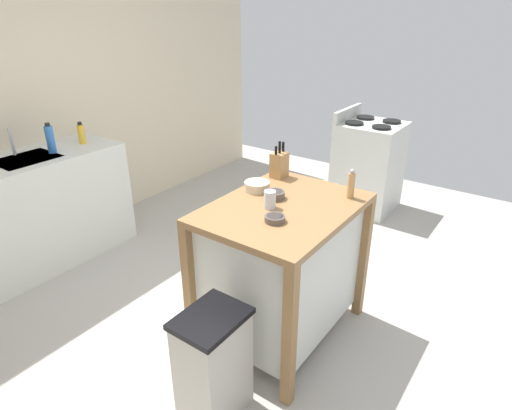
{
  "coord_description": "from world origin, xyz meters",
  "views": [
    {
      "loc": [
        -1.86,
        -1.33,
        2.0
      ],
      "look_at": [
        0.1,
        0.08,
        0.87
      ],
      "focal_mm": 30.35,
      "sensor_mm": 36.0,
      "label": 1
    }
  ],
  "objects_px": {
    "bowl_ceramic_wide": "(275,218)",
    "stove": "(368,166)",
    "bottle_dish_soap": "(81,134)",
    "bowl_stoneware_deep": "(275,194)",
    "bowl_ceramic_small": "(257,186)",
    "kitchen_island": "(282,264)",
    "trash_bin": "(213,365)",
    "sink_faucet": "(12,141)",
    "bottle_hand_soap": "(50,139)",
    "pepper_grinder": "(351,184)",
    "drinking_cup": "(270,199)",
    "knife_block": "(279,164)"
  },
  "relations": [
    {
      "from": "drinking_cup",
      "to": "stove",
      "type": "xyz_separation_m",
      "value": [
        2.26,
        0.28,
        -0.51
      ]
    },
    {
      "from": "bowl_stoneware_deep",
      "to": "sink_faucet",
      "type": "height_order",
      "value": "sink_faucet"
    },
    {
      "from": "bowl_ceramic_small",
      "to": "bottle_dish_soap",
      "type": "distance_m",
      "value": 1.82
    },
    {
      "from": "bowl_ceramic_wide",
      "to": "stove",
      "type": "xyz_separation_m",
      "value": [
        2.38,
        0.4,
        -0.47
      ]
    },
    {
      "from": "trash_bin",
      "to": "bottle_dish_soap",
      "type": "relative_size",
      "value": 3.41
    },
    {
      "from": "knife_block",
      "to": "bowl_ceramic_small",
      "type": "height_order",
      "value": "knife_block"
    },
    {
      "from": "bottle_hand_soap",
      "to": "bottle_dish_soap",
      "type": "distance_m",
      "value": 0.3
    },
    {
      "from": "pepper_grinder",
      "to": "bottle_dish_soap",
      "type": "xyz_separation_m",
      "value": [
        -0.26,
        2.35,
        -0.01
      ]
    },
    {
      "from": "bowl_ceramic_wide",
      "to": "bowl_ceramic_small",
      "type": "bearing_deg",
      "value": 48.08
    },
    {
      "from": "knife_block",
      "to": "stove",
      "type": "xyz_separation_m",
      "value": [
        1.8,
        0.05,
        -0.54
      ]
    },
    {
      "from": "pepper_grinder",
      "to": "drinking_cup",
      "type": "bearing_deg",
      "value": 141.86
    },
    {
      "from": "drinking_cup",
      "to": "bowl_ceramic_wide",
      "type": "bearing_deg",
      "value": -136.91
    },
    {
      "from": "bowl_ceramic_small",
      "to": "bottle_hand_soap",
      "type": "relative_size",
      "value": 0.67
    },
    {
      "from": "sink_faucet",
      "to": "bowl_ceramic_small",
      "type": "bearing_deg",
      "value": -75.17
    },
    {
      "from": "bowl_stoneware_deep",
      "to": "bowl_ceramic_small",
      "type": "height_order",
      "value": "bowl_ceramic_small"
    },
    {
      "from": "trash_bin",
      "to": "pepper_grinder",
      "type": "bearing_deg",
      "value": -10.84
    },
    {
      "from": "bowl_ceramic_wide",
      "to": "trash_bin",
      "type": "xyz_separation_m",
      "value": [
        -0.54,
        0.01,
        -0.62
      ]
    },
    {
      "from": "bowl_ceramic_small",
      "to": "trash_bin",
      "type": "xyz_separation_m",
      "value": [
        -0.84,
        -0.32,
        -0.64
      ]
    },
    {
      "from": "bowl_ceramic_wide",
      "to": "bottle_hand_soap",
      "type": "relative_size",
      "value": 0.47
    },
    {
      "from": "bowl_stoneware_deep",
      "to": "drinking_cup",
      "type": "relative_size",
      "value": 1.18
    },
    {
      "from": "kitchen_island",
      "to": "pepper_grinder",
      "type": "relative_size",
      "value": 5.33
    },
    {
      "from": "bowl_ceramic_wide",
      "to": "bottle_dish_soap",
      "type": "relative_size",
      "value": 0.61
    },
    {
      "from": "stove",
      "to": "bowl_ceramic_small",
      "type": "bearing_deg",
      "value": -178.16
    },
    {
      "from": "bowl_stoneware_deep",
      "to": "bowl_ceramic_small",
      "type": "xyz_separation_m",
      "value": [
        0.04,
        0.16,
        0.01
      ]
    },
    {
      "from": "bowl_ceramic_wide",
      "to": "bottle_dish_soap",
      "type": "distance_m",
      "value": 2.18
    },
    {
      "from": "kitchen_island",
      "to": "sink_faucet",
      "type": "relative_size",
      "value": 4.55
    },
    {
      "from": "kitchen_island",
      "to": "bowl_ceramic_small",
      "type": "distance_m",
      "value": 0.52
    },
    {
      "from": "bowl_ceramic_small",
      "to": "stove",
      "type": "xyz_separation_m",
      "value": [
        2.09,
        0.07,
        -0.49
      ]
    },
    {
      "from": "knife_block",
      "to": "bowl_stoneware_deep",
      "type": "relative_size",
      "value": 2.02
    },
    {
      "from": "sink_faucet",
      "to": "bowl_ceramic_wide",
      "type": "bearing_deg",
      "value": -84.44
    },
    {
      "from": "knife_block",
      "to": "trash_bin",
      "type": "relative_size",
      "value": 0.4
    },
    {
      "from": "bowl_stoneware_deep",
      "to": "bottle_hand_soap",
      "type": "relative_size",
      "value": 0.51
    },
    {
      "from": "bowl_stoneware_deep",
      "to": "bowl_ceramic_wide",
      "type": "bearing_deg",
      "value": -146.18
    },
    {
      "from": "kitchen_island",
      "to": "trash_bin",
      "type": "height_order",
      "value": "kitchen_island"
    },
    {
      "from": "kitchen_island",
      "to": "trash_bin",
      "type": "bearing_deg",
      "value": -175.18
    },
    {
      "from": "bowl_ceramic_small",
      "to": "sink_faucet",
      "type": "xyz_separation_m",
      "value": [
        -0.53,
        1.98,
        0.07
      ]
    },
    {
      "from": "bowl_stoneware_deep",
      "to": "bottle_hand_soap",
      "type": "bearing_deg",
      "value": 98.13
    },
    {
      "from": "bowl_stoneware_deep",
      "to": "pepper_grinder",
      "type": "height_order",
      "value": "pepper_grinder"
    },
    {
      "from": "bottle_dish_soap",
      "to": "bowl_ceramic_wide",
      "type": "bearing_deg",
      "value": -97.35
    },
    {
      "from": "bowl_ceramic_small",
      "to": "drinking_cup",
      "type": "xyz_separation_m",
      "value": [
        -0.17,
        -0.21,
        0.02
      ]
    },
    {
      "from": "knife_block",
      "to": "sink_faucet",
      "type": "xyz_separation_m",
      "value": [
        -0.81,
        1.97,
        0.01
      ]
    },
    {
      "from": "bowl_ceramic_small",
      "to": "knife_block",
      "type": "bearing_deg",
      "value": 3.34
    },
    {
      "from": "bowl_stoneware_deep",
      "to": "stove",
      "type": "xyz_separation_m",
      "value": [
        2.12,
        0.23,
        -0.48
      ]
    },
    {
      "from": "kitchen_island",
      "to": "stove",
      "type": "bearing_deg",
      "value": 8.58
    },
    {
      "from": "bowl_ceramic_small",
      "to": "bowl_stoneware_deep",
      "type": "bearing_deg",
      "value": -103.73
    },
    {
      "from": "drinking_cup",
      "to": "stove",
      "type": "relative_size",
      "value": 0.1
    },
    {
      "from": "trash_bin",
      "to": "stove",
      "type": "bearing_deg",
      "value": 7.63
    },
    {
      "from": "knife_block",
      "to": "drinking_cup",
      "type": "bearing_deg",
      "value": -153.13
    },
    {
      "from": "sink_faucet",
      "to": "bottle_dish_soap",
      "type": "distance_m",
      "value": 0.53
    },
    {
      "from": "sink_faucet",
      "to": "drinking_cup",
      "type": "bearing_deg",
      "value": -80.81
    }
  ]
}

